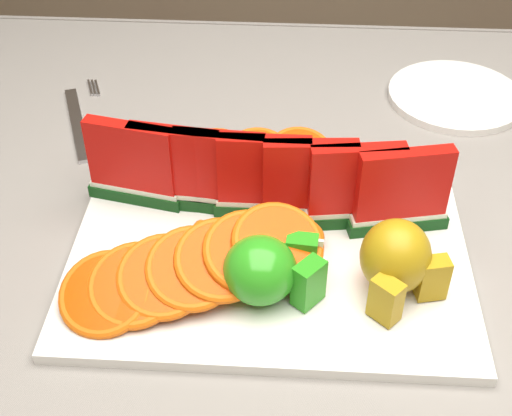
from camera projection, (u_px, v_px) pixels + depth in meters
The scene contains 11 objects.
table at pixel (334, 315), 0.81m from camera, with size 1.40×0.90×0.75m.
tablecloth at pixel (338, 276), 0.77m from camera, with size 1.53×1.03×0.20m.
platter at pixel (269, 251), 0.73m from camera, with size 0.40×0.30×0.01m.
apple_cluster at pixel (268, 270), 0.65m from camera, with size 0.11×0.09×0.06m.
pear_cluster at pixel (397, 260), 0.66m from camera, with size 0.09×0.10×0.07m.
side_plate at pixel (455, 96), 0.96m from camera, with size 0.20×0.20×0.01m.
fork at pixel (79, 120), 0.92m from camera, with size 0.07×0.19×0.00m.
watermelon_row at pixel (264, 179), 0.73m from camera, with size 0.39×0.07×0.10m.
orange_fan_front at pixel (192, 268), 0.66m from camera, with size 0.27×0.16×0.07m.
orange_fan_back at pixel (237, 154), 0.81m from camera, with size 0.23×0.09×0.04m.
tangerine_segments at pixel (253, 239), 0.72m from camera, with size 0.14×0.06×0.02m.
Camera 1 is at (-0.06, -0.54, 1.27)m, focal length 50.00 mm.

